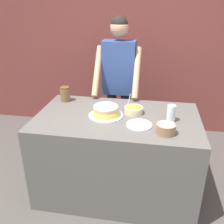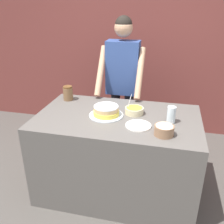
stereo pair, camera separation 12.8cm
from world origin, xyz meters
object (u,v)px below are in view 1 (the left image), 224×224
Objects in this scene: frosting_bowl_white at (166,128)px; frosting_bowl_orange at (134,110)px; person_baker at (119,75)px; drinking_glass at (171,113)px; ceramic_plate at (139,125)px; stoneware_jar at (65,94)px; cake at (106,111)px.

frosting_bowl_orange is at bearing 129.53° from frosting_bowl_white.
frosting_bowl_white is at bearing -61.57° from person_baker.
drinking_glass is at bearing 78.60° from frosting_bowl_white.
frosting_bowl_white is 0.26m from ceramic_plate.
stoneware_jar is at bearing -139.75° from person_baker.
frosting_bowl_white is (0.57, -0.26, 0.00)m from cake.
ceramic_plate is (0.34, -0.15, -0.04)m from cake.
drinking_glass reaches higher than frosting_bowl_white.
person_baker is 10.91× the size of stoneware_jar.
person_baker reaches higher than cake.
stoneware_jar reaches higher than frosting_bowl_white.
frosting_bowl_white is at bearing -24.73° from cake.
frosting_bowl_white is at bearing -25.64° from ceramic_plate.
stoneware_jar is (-0.87, 0.47, 0.07)m from ceramic_plate.
person_baker is at bearing 89.14° from cake.
frosting_bowl_white is 0.49m from frosting_bowl_orange.
person_baker is 1.19m from frosting_bowl_white.
cake is 1.83× the size of frosting_bowl_orange.
frosting_bowl_orange is at bearing 22.94° from cake.
cake reaches higher than ceramic_plate.
cake is (-0.01, -0.77, -0.15)m from person_baker.
frosting_bowl_orange reaches higher than drinking_glass.
ceramic_plate is at bearing 154.36° from frosting_bowl_white.
person_baker is 5.24× the size of cake.
drinking_glass reaches higher than ceramic_plate.
stoneware_jar reaches higher than cake.
person_baker is at bearing 109.60° from ceramic_plate.
frosting_bowl_orange is 0.28m from ceramic_plate.
ceramic_plate is at bearing -153.21° from drinking_glass.
frosting_bowl_white is 1.02× the size of stoneware_jar.
stoneware_jar is at bearing 164.25° from drinking_glass.
frosting_bowl_white reaches higher than ceramic_plate.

